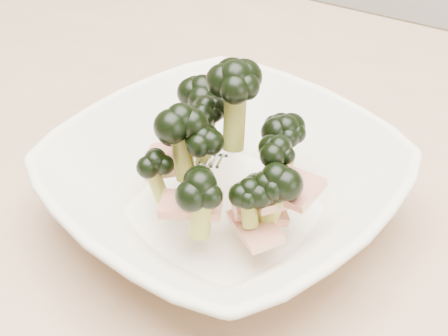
# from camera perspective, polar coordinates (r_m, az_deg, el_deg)

# --- Properties ---
(dining_table) EXTENTS (1.20, 0.80, 0.75)m
(dining_table) POSITION_cam_1_polar(r_m,az_deg,el_deg) (0.61, 0.53, -9.18)
(dining_table) COLOR tan
(dining_table) RESTS_ON ground
(broccoli_dish) EXTENTS (0.32, 0.32, 0.15)m
(broccoli_dish) POSITION_cam_1_polar(r_m,az_deg,el_deg) (0.50, 0.04, -1.07)
(broccoli_dish) COLOR beige
(broccoli_dish) RESTS_ON dining_table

